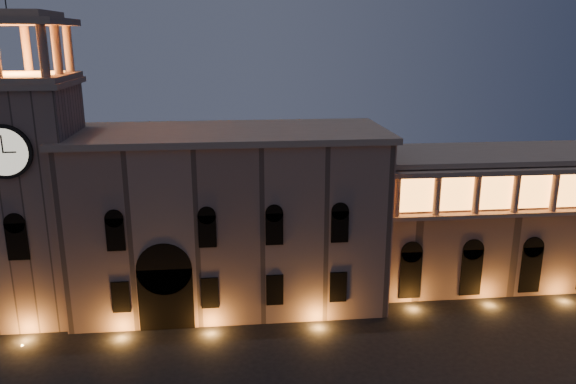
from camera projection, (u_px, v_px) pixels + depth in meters
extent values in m
cube|color=#916F5F|center=(230.00, 220.00, 56.24)|extent=(30.00, 12.00, 17.00)
cube|color=tan|center=(227.00, 133.00, 53.87)|extent=(30.80, 12.80, 0.60)
cube|color=black|center=(167.00, 297.00, 51.94)|extent=(5.00, 1.40, 6.00)
cylinder|color=black|center=(165.00, 267.00, 51.13)|extent=(5.00, 1.40, 5.00)
cube|color=orange|center=(167.00, 300.00, 51.80)|extent=(4.20, 0.20, 5.00)
cube|color=#916F5F|center=(32.00, 205.00, 52.73)|extent=(9.00, 9.00, 22.00)
cube|color=tan|center=(16.00, 83.00, 49.70)|extent=(9.80, 9.80, 0.50)
cylinder|color=black|center=(4.00, 152.00, 46.63)|extent=(4.60, 0.35, 4.60)
cylinder|color=beige|center=(3.00, 152.00, 46.50)|extent=(4.00, 0.12, 4.00)
cube|color=tan|center=(15.00, 78.00, 49.57)|extent=(9.40, 9.40, 0.50)
cube|color=orange|center=(15.00, 74.00, 49.49)|extent=(6.80, 6.80, 0.15)
cylinder|color=tan|center=(43.00, 51.00, 45.68)|extent=(0.76, 0.76, 4.20)
cylinder|color=tan|center=(27.00, 49.00, 52.57)|extent=(0.76, 0.76, 4.20)
cylinder|color=tan|center=(68.00, 49.00, 52.96)|extent=(0.76, 0.76, 4.20)
cylinder|color=tan|center=(57.00, 50.00, 49.32)|extent=(0.76, 0.76, 4.20)
cube|color=tan|center=(8.00, 21.00, 48.29)|extent=(9.80, 9.80, 0.60)
cube|color=tan|center=(7.00, 14.00, 48.13)|extent=(7.50, 7.50, 0.60)
cube|color=#8B6A59|center=(539.00, 217.00, 62.01)|extent=(40.00, 10.00, 14.00)
cube|color=tan|center=(547.00, 152.00, 60.06)|extent=(40.60, 10.60, 0.50)
cube|color=tan|center=(571.00, 212.00, 56.13)|extent=(40.00, 1.20, 0.40)
cube|color=orange|center=(570.00, 189.00, 56.06)|extent=(38.00, 0.15, 3.60)
cylinder|color=tan|center=(397.00, 196.00, 53.71)|extent=(0.70, 0.70, 4.00)
cylinder|color=tan|center=(437.00, 195.00, 54.11)|extent=(0.70, 0.70, 4.00)
cylinder|color=tan|center=(477.00, 194.00, 54.52)|extent=(0.70, 0.70, 4.00)
cylinder|color=tan|center=(516.00, 193.00, 54.93)|extent=(0.70, 0.70, 4.00)
cylinder|color=tan|center=(555.00, 191.00, 55.33)|extent=(0.70, 0.70, 4.00)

